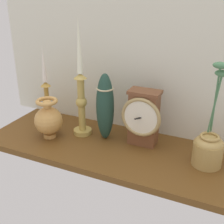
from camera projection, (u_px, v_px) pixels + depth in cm
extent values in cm
cube|color=brown|center=(115.00, 149.00, 113.46)|extent=(100.00, 36.00, 2.40)
cube|color=silver|center=(135.00, 51.00, 115.38)|extent=(120.00, 2.00, 65.00)
cube|color=brown|center=(144.00, 119.00, 111.47)|extent=(10.40, 6.24, 20.15)
cube|color=brown|center=(145.00, 92.00, 107.21)|extent=(11.64, 6.99, 1.20)
torus|color=tan|center=(141.00, 117.00, 107.67)|extent=(15.05, 1.37, 15.05)
cylinder|color=white|center=(141.00, 118.00, 107.59)|extent=(12.59, 0.40, 12.59)
cube|color=black|center=(140.00, 118.00, 107.34)|extent=(3.40, 4.16, 0.30)
cylinder|color=tan|center=(83.00, 131.00, 122.48)|extent=(7.36, 7.36, 1.80)
cylinder|color=tan|center=(82.00, 105.00, 117.80)|extent=(2.80, 2.80, 21.62)
sphere|color=tan|center=(81.00, 102.00, 117.37)|extent=(4.47, 4.47, 4.47)
cone|color=tan|center=(80.00, 76.00, 113.08)|extent=(5.05, 5.05, 2.00)
cone|color=white|center=(79.00, 46.00, 108.58)|extent=(2.29, 2.29, 20.53)
cylinder|color=#B88B38|center=(49.00, 120.00, 132.43)|extent=(9.40, 9.40, 1.80)
cylinder|color=#B88B38|center=(47.00, 103.00, 129.09)|extent=(1.98, 1.98, 14.88)
sphere|color=#B88B38|center=(47.00, 101.00, 128.80)|extent=(3.16, 3.16, 3.16)
cone|color=#B88B38|center=(46.00, 84.00, 125.72)|extent=(4.33, 4.33, 2.00)
cone|color=white|center=(44.00, 63.00, 122.21)|extent=(2.28, 2.28, 15.56)
cylinder|color=tan|center=(50.00, 135.00, 119.81)|extent=(4.97, 4.97, 1.60)
sphere|color=tan|center=(49.00, 121.00, 117.29)|extent=(11.04, 11.04, 11.04)
cylinder|color=tan|center=(47.00, 104.00, 114.56)|extent=(3.09, 3.09, 2.61)
torus|color=tan|center=(47.00, 101.00, 114.04)|extent=(8.45, 8.45, 1.52)
cylinder|color=#B08D4B|center=(207.00, 154.00, 100.35)|extent=(9.98, 9.98, 8.26)
ellipsoid|color=#B08D4B|center=(209.00, 143.00, 98.70)|extent=(9.49, 9.49, 4.74)
torus|color=#B08D4B|center=(210.00, 137.00, 97.76)|extent=(6.48, 6.48, 0.99)
cylinder|color=#487A50|center=(215.00, 102.00, 92.85)|extent=(1.16, 6.81, 23.92)
ellipsoid|color=#487A50|center=(221.00, 65.00, 85.24)|extent=(4.40, 2.80, 2.00)
cylinder|color=#487A50|center=(214.00, 105.00, 93.35)|extent=(2.69, 5.44, 21.61)
ellipsoid|color=#487A50|center=(222.00, 74.00, 86.52)|extent=(4.40, 2.80, 2.00)
ellipsoid|color=#203F33|center=(105.00, 107.00, 113.90)|extent=(6.83, 6.83, 26.57)
torus|color=#CCB78C|center=(105.00, 89.00, 110.93)|extent=(6.40, 6.40, 0.60)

